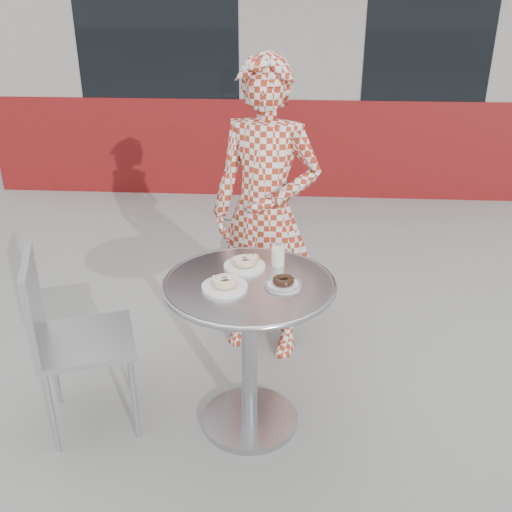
# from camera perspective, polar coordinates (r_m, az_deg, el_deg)

# --- Properties ---
(ground) EXTENTS (60.00, 60.00, 0.00)m
(ground) POSITION_cam_1_polar(r_m,az_deg,el_deg) (2.95, -0.42, -16.70)
(ground) COLOR #9B9893
(ground) RESTS_ON ground
(storefront) EXTENTS (6.02, 4.55, 3.00)m
(storefront) POSITION_cam_1_polar(r_m,az_deg,el_deg) (7.78, 2.94, 21.22)
(storefront) COLOR gray
(storefront) RESTS_ON ground
(bistro_table) EXTENTS (0.78, 0.78, 0.79)m
(bistro_table) POSITION_cam_1_polar(r_m,az_deg,el_deg) (2.62, -0.67, -6.33)
(bistro_table) COLOR silver
(bistro_table) RESTS_ON ground
(chair_far) EXTENTS (0.41, 0.41, 0.79)m
(chair_far) POSITION_cam_1_polar(r_m,az_deg,el_deg) (3.57, 0.28, -3.81)
(chair_far) COLOR #B1B4BA
(chair_far) RESTS_ON ground
(chair_left) EXTENTS (0.56, 0.55, 0.91)m
(chair_left) POSITION_cam_1_polar(r_m,az_deg,el_deg) (2.93, -16.41, -11.17)
(chair_left) COLOR #B1B4BA
(chair_left) RESTS_ON ground
(seated_person) EXTENTS (0.71, 0.57, 1.70)m
(seated_person) POSITION_cam_1_polar(r_m,az_deg,el_deg) (3.15, 0.94, 4.26)
(seated_person) COLOR #9E2D18
(seated_person) RESTS_ON ground
(plate_far) EXTENTS (0.19, 0.19, 0.05)m
(plate_far) POSITION_cam_1_polar(r_m,az_deg,el_deg) (2.66, -1.10, -0.71)
(plate_far) COLOR white
(plate_far) RESTS_ON bistro_table
(plate_near) EXTENTS (0.20, 0.20, 0.05)m
(plate_near) POSITION_cam_1_polar(r_m,az_deg,el_deg) (2.47, -3.16, -2.79)
(plate_near) COLOR white
(plate_near) RESTS_ON bistro_table
(plate_checker) EXTENTS (0.16, 0.16, 0.04)m
(plate_checker) POSITION_cam_1_polar(r_m,az_deg,el_deg) (2.49, 2.74, -2.73)
(plate_checker) COLOR white
(plate_checker) RESTS_ON bistro_table
(milk_cup) EXTENTS (0.07, 0.07, 0.10)m
(milk_cup) POSITION_cam_1_polar(r_m,az_deg,el_deg) (2.67, 2.21, 0.04)
(milk_cup) COLOR white
(milk_cup) RESTS_ON bistro_table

